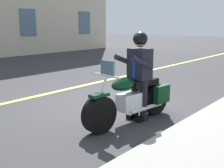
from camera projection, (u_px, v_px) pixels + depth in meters
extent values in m
plane|color=#333335|center=(109.00, 105.00, 6.58)|extent=(80.00, 80.00, 0.00)
cube|color=#E5DB4C|center=(55.00, 92.00, 7.84)|extent=(60.00, 0.16, 0.01)
cylinder|color=black|center=(99.00, 115.00, 4.85)|extent=(0.68, 0.27, 0.66)
cylinder|color=black|center=(154.00, 99.00, 5.89)|extent=(0.68, 0.27, 0.66)
cube|color=silver|center=(131.00, 101.00, 5.37)|extent=(0.59, 0.34, 0.32)
ellipsoid|color=black|center=(124.00, 84.00, 5.16)|extent=(0.59, 0.34, 0.24)
cube|color=black|center=(143.00, 82.00, 5.54)|extent=(0.73, 0.35, 0.12)
cube|color=black|center=(162.00, 94.00, 5.67)|extent=(0.41, 0.16, 0.36)
cube|color=black|center=(145.00, 90.00, 5.98)|extent=(0.41, 0.16, 0.36)
cylinder|color=silver|center=(100.00, 99.00, 4.81)|extent=(0.35, 0.09, 0.76)
cylinder|color=silver|center=(107.00, 76.00, 4.83)|extent=(0.10, 0.60, 0.04)
cube|color=black|center=(99.00, 95.00, 4.77)|extent=(0.38, 0.20, 0.06)
cylinder|color=silver|center=(147.00, 108.00, 5.49)|extent=(0.90, 0.18, 0.08)
cube|color=slate|center=(108.00, 69.00, 4.82)|extent=(0.07, 0.32, 0.28)
cylinder|color=black|center=(144.00, 100.00, 5.45)|extent=(0.14, 0.14, 0.84)
cube|color=black|center=(141.00, 119.00, 5.49)|extent=(0.27, 0.14, 0.10)
cylinder|color=black|center=(135.00, 98.00, 5.62)|extent=(0.14, 0.14, 0.84)
cube|color=black|center=(132.00, 116.00, 5.66)|extent=(0.27, 0.14, 0.10)
cube|color=black|center=(140.00, 64.00, 5.39)|extent=(0.36, 0.43, 0.60)
cube|color=navy|center=(134.00, 67.00, 5.29)|extent=(0.03, 0.07, 0.44)
cylinder|color=black|center=(143.00, 63.00, 5.10)|extent=(0.56, 0.16, 0.28)
cylinder|color=black|center=(125.00, 61.00, 5.41)|extent=(0.56, 0.16, 0.28)
sphere|color=tan|center=(140.00, 42.00, 5.30)|extent=(0.22, 0.22, 0.22)
sphere|color=black|center=(140.00, 39.00, 5.29)|extent=(0.28, 0.28, 0.28)
cube|color=slate|center=(85.00, 23.00, 20.53)|extent=(1.10, 0.06, 1.60)
cube|color=slate|center=(28.00, 22.00, 16.95)|extent=(1.10, 0.06, 1.60)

